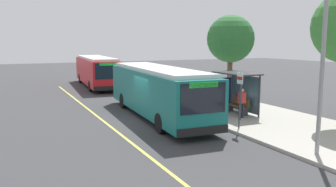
{
  "coord_description": "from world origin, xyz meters",
  "views": [
    {
      "loc": [
        17.76,
        -7.06,
        4.38
      ],
      "look_at": [
        0.3,
        1.2,
        1.53
      ],
      "focal_mm": 37.08,
      "sensor_mm": 36.0,
      "label": 1
    }
  ],
  "objects": [
    {
      "name": "utility_pole",
      "position": [
        8.65,
        3.55,
        3.35
      ],
      "size": [
        0.16,
        0.16,
        6.4
      ],
      "primitive_type": "cylinder",
      "color": "gray",
      "rests_on": "sidewalk_curb"
    },
    {
      "name": "ground_plane",
      "position": [
        0.0,
        0.0,
        0.0
      ],
      "size": [
        120.0,
        120.0,
        0.0
      ],
      "primitive_type": "plane",
      "color": "#38383A"
    },
    {
      "name": "pedestrian_commuter",
      "position": [
        2.17,
        4.91,
        1.12
      ],
      "size": [
        0.24,
        0.4,
        1.69
      ],
      "color": "#282D47",
      "rests_on": "sidewalk_curb"
    },
    {
      "name": "route_sign_post",
      "position": [
        4.07,
        3.31,
        1.96
      ],
      "size": [
        0.44,
        0.08,
        2.8
      ],
      "color": "#333338",
      "rests_on": "sidewalk_curb"
    },
    {
      "name": "transit_bus_second",
      "position": [
        -16.67,
        1.28,
        1.62
      ],
      "size": [
        12.16,
        3.44,
        2.95
      ],
      "color": "red",
      "rests_on": "ground_plane"
    },
    {
      "name": "transit_bus_main",
      "position": [
        -0.76,
        1.01,
        1.62
      ],
      "size": [
        11.81,
        3.24,
        2.95
      ],
      "color": "#146B66",
      "rests_on": "ground_plane"
    },
    {
      "name": "waiting_bench",
      "position": [
        1.07,
        5.53,
        0.63
      ],
      "size": [
        1.6,
        0.48,
        0.95
      ],
      "color": "brown",
      "rests_on": "sidewalk_curb"
    },
    {
      "name": "sidewalk_curb",
      "position": [
        0.0,
        6.0,
        0.07
      ],
      "size": [
        44.0,
        6.4,
        0.15
      ],
      "primitive_type": "cube",
      "color": "#A8A399",
      "rests_on": "ground_plane"
    },
    {
      "name": "lane_stripe_center",
      "position": [
        0.0,
        -2.2,
        0.0
      ],
      "size": [
        36.0,
        0.14,
        0.01
      ],
      "primitive_type": "cube",
      "color": "#E0D64C",
      "rests_on": "ground_plane"
    },
    {
      "name": "bus_shelter",
      "position": [
        0.97,
        5.42,
        1.92
      ],
      "size": [
        2.9,
        1.6,
        2.48
      ],
      "color": "#333338",
      "rests_on": "sidewalk_curb"
    },
    {
      "name": "street_tree_downstreet",
      "position": [
        -2.48,
        7.35,
        4.59
      ],
      "size": [
        3.3,
        3.3,
        6.13
      ],
      "color": "brown",
      "rests_on": "sidewalk_curb"
    }
  ]
}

